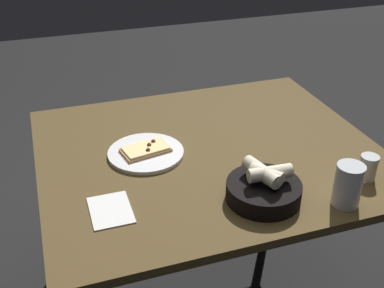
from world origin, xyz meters
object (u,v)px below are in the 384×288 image
bread_basket (264,188)px  beer_glass (347,188)px  dining_table (209,163)px  pepper_shaker (368,169)px  pizza_plate (146,152)px

bread_basket → beer_glass: (0.10, 0.22, 0.02)m
dining_table → pepper_shaker: 0.55m
dining_table → beer_glass: 0.52m
beer_glass → bread_basket: bearing=-113.9°
pizza_plate → bread_basket: size_ratio=1.17×
beer_glass → pizza_plate: bearing=-132.9°
dining_table → bread_basket: (0.33, 0.05, 0.10)m
pizza_plate → dining_table: bearing=81.2°
beer_glass → dining_table: bearing=-147.2°
bread_basket → pepper_shaker: bread_basket is taller
bread_basket → dining_table: bearing=-170.7°
pizza_plate → bread_basket: bread_basket is taller
pepper_shaker → dining_table: bearing=-129.1°
bread_basket → beer_glass: 0.24m
dining_table → beer_glass: beer_glass is taller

